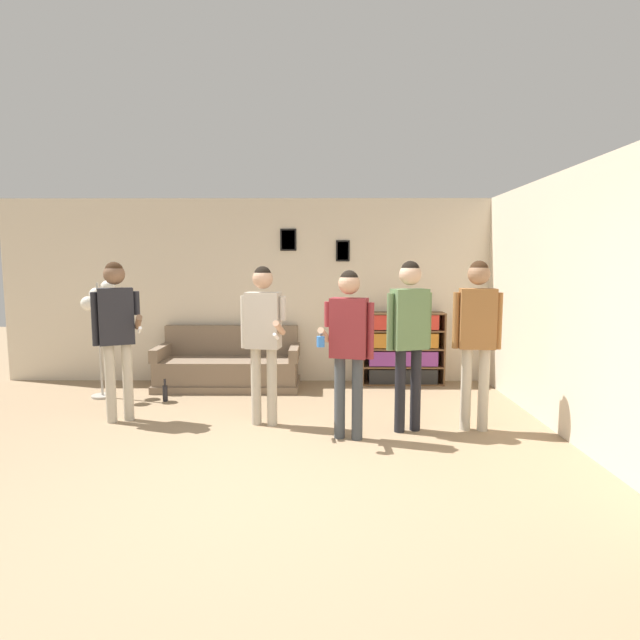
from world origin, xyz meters
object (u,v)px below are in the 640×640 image
(person_spectator_near_bookshelf, at_px, (409,327))
(drinking_cup, at_px, (418,309))
(couch, at_px, (229,367))
(person_player_foreground_left, at_px, (116,323))
(person_watcher_holding_cup, at_px, (349,336))
(bottle_on_floor, at_px, (165,393))
(floor_lamp, at_px, (98,308))
(person_spectator_far_right, at_px, (477,326))
(person_player_foreground_center, at_px, (263,328))
(bookshelf, at_px, (402,349))

(person_spectator_near_bookshelf, distance_m, drinking_cup, 2.13)
(couch, xyz_separation_m, person_player_foreground_left, (-0.93, -1.56, 0.82))
(person_watcher_holding_cup, bearing_deg, person_player_foreground_left, 167.76)
(person_spectator_near_bookshelf, xyz_separation_m, bottle_on_floor, (-2.91, 1.12, -1.00))
(bottle_on_floor, relative_size, drinking_cup, 2.58)
(floor_lamp, relative_size, person_player_foreground_left, 0.87)
(person_player_foreground_left, relative_size, drinking_cup, 15.83)
(floor_lamp, xyz_separation_m, drinking_cup, (4.29, 0.76, -0.07))
(person_spectator_far_right, bearing_deg, couch, 147.93)
(drinking_cup, bearing_deg, floor_lamp, -169.99)
(person_spectator_far_right, xyz_separation_m, bottle_on_floor, (-3.62, 1.09, -1.00))
(person_player_foreground_center, bearing_deg, person_spectator_far_right, -4.25)
(person_spectator_far_right, xyz_separation_m, drinking_cup, (-0.23, 2.04, -0.00))
(person_spectator_far_right, relative_size, bottle_on_floor, 6.16)
(bookshelf, xyz_separation_m, person_player_foreground_left, (-3.43, -1.76, 0.58))
(couch, distance_m, person_watcher_holding_cup, 2.75)
(person_player_foreground_left, relative_size, person_player_foreground_center, 1.03)
(bookshelf, relative_size, person_player_foreground_left, 0.67)
(person_player_foreground_left, bearing_deg, person_spectator_near_bookshelf, -5.60)
(person_watcher_holding_cup, height_order, bottle_on_floor, person_watcher_holding_cup)
(floor_lamp, height_order, person_player_foreground_center, person_player_foreground_center)
(floor_lamp, height_order, person_spectator_near_bookshelf, person_spectator_near_bookshelf)
(person_spectator_near_bookshelf, xyz_separation_m, drinking_cup, (0.48, 2.07, 0.00))
(person_player_foreground_center, relative_size, person_spectator_near_bookshelf, 0.97)
(bottle_on_floor, xyz_separation_m, drinking_cup, (3.39, 0.95, 1.00))
(couch, relative_size, person_spectator_near_bookshelf, 1.12)
(person_spectator_far_right, bearing_deg, person_player_foreground_left, 175.87)
(person_player_foreground_center, distance_m, bottle_on_floor, 1.92)
(person_watcher_holding_cup, bearing_deg, bookshelf, 68.57)
(person_player_foreground_left, distance_m, person_watcher_holding_cup, 2.58)
(couch, bearing_deg, floor_lamp, -160.52)
(floor_lamp, relative_size, person_player_foreground_center, 0.89)
(bookshelf, bearing_deg, couch, -175.44)
(floor_lamp, bearing_deg, person_spectator_near_bookshelf, -19.07)
(person_spectator_near_bookshelf, bearing_deg, person_player_foreground_left, 174.40)
(bottle_on_floor, bearing_deg, person_spectator_far_right, -16.78)
(bookshelf, height_order, person_player_foreground_center, person_player_foreground_center)
(floor_lamp, height_order, person_spectator_far_right, person_spectator_far_right)
(person_player_foreground_center, height_order, person_spectator_near_bookshelf, person_spectator_near_bookshelf)
(floor_lamp, bearing_deg, drinking_cup, 10.01)
(floor_lamp, xyz_separation_m, person_watcher_holding_cup, (3.17, -1.55, -0.14))
(bottle_on_floor, bearing_deg, drinking_cup, 15.63)
(person_player_foreground_center, distance_m, person_watcher_holding_cup, 1.00)
(floor_lamp, xyz_separation_m, person_spectator_near_bookshelf, (3.81, -1.32, -0.07))
(person_spectator_far_right, height_order, bottle_on_floor, person_spectator_far_right)
(couch, relative_size, person_spectator_far_right, 1.12)
(person_player_foreground_left, height_order, person_spectator_far_right, person_spectator_far_right)
(person_player_foreground_left, distance_m, person_player_foreground_center, 1.63)
(person_watcher_holding_cup, bearing_deg, drinking_cup, 64.21)
(person_player_foreground_center, xyz_separation_m, drinking_cup, (2.01, 1.88, 0.04))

